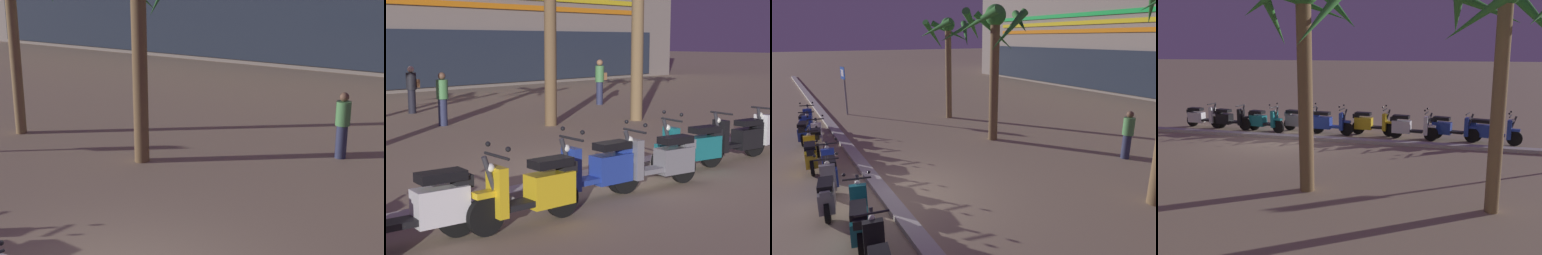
# 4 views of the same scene
# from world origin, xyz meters

# --- Properties ---
(ground_plane) EXTENTS (200.00, 200.00, 0.00)m
(ground_plane) POSITION_xyz_m (0.00, 0.00, 0.00)
(ground_plane) COLOR #9E896B
(curb_strip) EXTENTS (60.00, 0.36, 0.12)m
(curb_strip) POSITION_xyz_m (0.00, -0.12, 0.06)
(curb_strip) COLOR #BCB7AD
(curb_strip) RESTS_ON ground
(scooter_blue_lead_nearest) EXTENTS (1.83, 0.73, 1.17)m
(scooter_blue_lead_nearest) POSITION_xyz_m (-7.37, -1.15, 0.45)
(scooter_blue_lead_nearest) COLOR black
(scooter_blue_lead_nearest) RESTS_ON ground
(scooter_blue_tail_end) EXTENTS (1.80, 0.73, 1.04)m
(scooter_blue_tail_end) POSITION_xyz_m (-5.98, -1.31, 0.45)
(scooter_blue_tail_end) COLOR black
(scooter_blue_tail_end) RESTS_ON ground
(scooter_white_mid_front) EXTENTS (1.83, 0.60, 1.17)m
(scooter_white_mid_front) POSITION_xyz_m (-4.54, -1.09, 0.47)
(scooter_white_mid_front) COLOR black
(scooter_white_mid_front) RESTS_ON ground
(scooter_yellow_far_back) EXTENTS (1.77, 0.56, 1.17)m
(scooter_yellow_far_back) POSITION_xyz_m (-3.00, -1.45, 0.47)
(scooter_yellow_far_back) COLOR black
(scooter_yellow_far_back) RESTS_ON ground
(scooter_blue_second_in_line) EXTENTS (1.73, 0.56, 1.17)m
(scooter_blue_second_in_line) POSITION_xyz_m (-1.42, -1.17, 0.47)
(scooter_blue_second_in_line) COLOR black
(scooter_blue_second_in_line) RESTS_ON ground
(scooter_grey_gap_after_mid) EXTENTS (1.80, 0.67, 1.17)m
(scooter_grey_gap_after_mid) POSITION_xyz_m (-0.13, -1.42, 0.46)
(scooter_grey_gap_after_mid) COLOR black
(scooter_grey_gap_after_mid) RESTS_ON ground
(scooter_teal_last_in_row) EXTENTS (1.73, 0.69, 1.17)m
(scooter_teal_last_in_row) POSITION_xyz_m (1.32, -1.07, 0.45)
(scooter_teal_last_in_row) COLOR black
(scooter_teal_last_in_row) RESTS_ON ground
(scooter_black_mid_rear) EXTENTS (1.77, 0.62, 1.04)m
(scooter_black_mid_rear) POSITION_xyz_m (2.88, -1.15, 0.44)
(scooter_black_mid_rear) COLOR black
(scooter_black_mid_rear) RESTS_ON ground
(scooter_white_mid_centre) EXTENTS (1.73, 0.56, 1.04)m
(scooter_white_mid_centre) POSITION_xyz_m (4.28, -1.24, 0.44)
(scooter_white_mid_centre) COLOR black
(scooter_white_mid_centre) RESTS_ON ground
(palm_tree_by_mall_entrance) EXTENTS (2.63, 2.67, 4.92)m
(palm_tree_by_mall_entrance) POSITION_xyz_m (-2.79, 4.91, 3.67)
(palm_tree_by_mall_entrance) COLOR brown
(palm_tree_by_mall_entrance) RESTS_ON ground
(palm_tree_far_corner) EXTENTS (2.64, 2.67, 4.68)m
(palm_tree_far_corner) POSITION_xyz_m (-6.88, 5.19, 3.60)
(palm_tree_far_corner) COLOR olive
(palm_tree_far_corner) RESTS_ON ground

